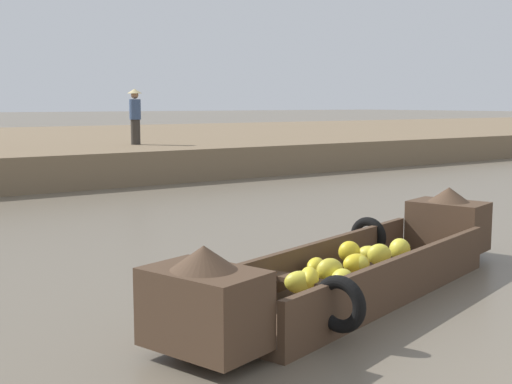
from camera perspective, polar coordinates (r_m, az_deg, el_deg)
The scene contains 3 objects.
ground_plane at distance 11.86m, azimuth -10.90°, elevation -3.04°, with size 300.00×300.00×0.00m, color #665B4C.
banana_boat at distance 7.65m, azimuth 8.30°, elevation -6.16°, with size 5.64×2.62×0.98m.
vendor_person at distance 20.84m, azimuth -10.03°, elevation 6.45°, with size 0.44×0.44×1.66m.
Camera 1 is at (-4.72, -0.66, 2.13)m, focal length 48.03 mm.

